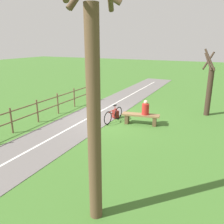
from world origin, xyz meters
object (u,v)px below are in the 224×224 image
tree_far_right (92,107)px  bicycle (113,115)px  bench (141,117)px  backpack (115,114)px  tree_near_bench (209,88)px  person_seated (145,109)px

tree_far_right → bicycle: bearing=-68.3°
bench → backpack: bench is taller
bench → tree_near_bench: bearing=-142.9°
bicycle → tree_near_bench: (-4.07, -3.16, 1.15)m
person_seated → bicycle: (1.55, 0.26, -0.46)m
backpack → tree_far_right: 7.46m
bicycle → backpack: (0.14, -0.54, -0.14)m
person_seated → bicycle: size_ratio=0.43×
bench → person_seated: (-0.21, -0.04, 0.45)m
person_seated → tree_far_right: 6.61m
bicycle → backpack: bicycle is taller
bench → bicycle: 1.36m
bench → tree_far_right: 6.74m
tree_far_right → tree_near_bench: size_ratio=1.56×
bench → tree_far_right: (-1.07, 6.28, 2.22)m
bench → tree_near_bench: (-2.72, -2.94, 1.14)m
bicycle → backpack: 0.57m
tree_far_right → tree_near_bench: bearing=-100.1°
backpack → bicycle: bearing=104.1°
tree_far_right → bench: bearing=-80.3°
bicycle → tree_near_bench: bearing=135.0°
bench → bicycle: bearing=-0.9°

